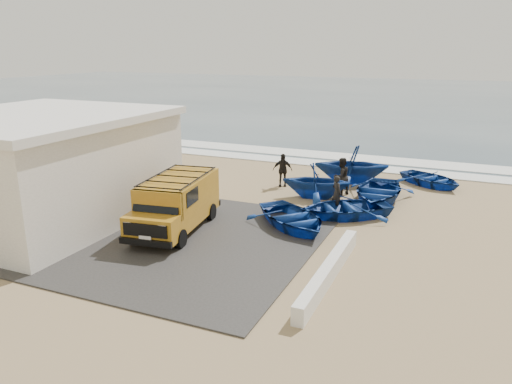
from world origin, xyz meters
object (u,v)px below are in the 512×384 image
(building, at_px, (39,166))
(boat_mid_right, at_px, (378,192))
(van, at_px, (176,202))
(boat_far_left, at_px, (352,164))
(boat_near_left, at_px, (292,218))
(parapet, at_px, (329,271))
(fisherman_front, at_px, (337,193))
(boat_mid_left, at_px, (316,181))
(fisherman_middle, at_px, (341,176))
(fisherman_back, at_px, (282,170))
(boat_near_right, at_px, (345,208))
(boat_far_right, at_px, (431,179))

(building, bearing_deg, boat_mid_right, 32.03)
(van, height_order, boat_far_left, van)
(building, distance_m, boat_near_left, 10.51)
(parapet, xyz_separation_m, boat_far_left, (-1.97, 11.41, 0.72))
(boat_mid_right, relative_size, fisherman_front, 2.78)
(boat_mid_left, bearing_deg, fisherman_front, -147.20)
(parapet, bearing_deg, building, 175.42)
(van, height_order, fisherman_middle, van)
(boat_mid_right, xyz_separation_m, fisherman_back, (-4.92, 0.66, 0.40))
(boat_near_left, distance_m, boat_near_right, 2.62)
(boat_near_right, relative_size, fisherman_middle, 2.15)
(parapet, bearing_deg, boat_near_right, 99.16)
(fisherman_front, bearing_deg, building, 71.16)
(parapet, xyz_separation_m, boat_far_right, (1.91, 12.48, 0.08))
(parapet, distance_m, boat_far_right, 12.62)
(parapet, xyz_separation_m, boat_mid_right, (-0.11, 8.75, 0.17))
(building, relative_size, boat_near_left, 2.36)
(boat_near_left, xyz_separation_m, boat_mid_right, (2.42, 4.92, 0.03))
(boat_far_left, bearing_deg, parapet, -5.51)
(boat_mid_right, height_order, fisherman_front, fisherman_front)
(building, relative_size, fisherman_back, 5.59)
(boat_far_left, bearing_deg, fisherman_front, -9.80)
(boat_near_left, bearing_deg, parapet, -103.93)
(van, relative_size, fisherman_middle, 2.85)
(boat_mid_left, height_order, fisherman_front, boat_mid_left)
(boat_near_right, distance_m, fisherman_back, 5.39)
(van, bearing_deg, boat_far_left, 56.14)
(building, height_order, boat_mid_right, building)
(boat_near_right, height_order, fisherman_back, fisherman_back)
(boat_far_right, bearing_deg, boat_far_left, 140.93)
(building, bearing_deg, fisherman_middle, 37.39)
(boat_mid_right, distance_m, fisherman_back, 4.98)
(boat_mid_left, height_order, fisherman_back, fisherman_back)
(fisherman_front, height_order, fisherman_back, fisherman_back)
(boat_near_right, height_order, boat_mid_left, boat_mid_left)
(boat_far_right, xyz_separation_m, fisherman_back, (-6.94, -3.07, 0.49))
(boat_near_right, xyz_separation_m, boat_far_right, (2.86, 6.56, -0.05))
(boat_far_right, distance_m, fisherman_back, 7.61)
(boat_far_right, bearing_deg, boat_near_right, -168.02)
(boat_mid_left, bearing_deg, boat_mid_right, -87.33)
(boat_mid_left, xyz_separation_m, fisherman_middle, (0.94, 1.00, 0.08))
(boat_near_right, relative_size, boat_far_left, 1.03)
(boat_mid_right, bearing_deg, fisherman_back, 170.98)
(boat_near_left, xyz_separation_m, fisherman_front, (1.02, 2.85, 0.36))
(building, relative_size, fisherman_front, 6.10)
(boat_near_left, xyz_separation_m, boat_far_right, (4.44, 8.65, -0.06))
(parapet, height_order, boat_near_left, boat_near_left)
(parapet, height_order, fisherman_front, fisherman_front)
(fisherman_back, bearing_deg, boat_near_right, -60.03)
(boat_far_left, height_order, fisherman_middle, boat_far_left)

